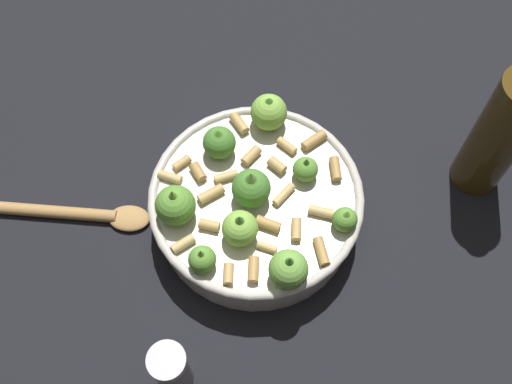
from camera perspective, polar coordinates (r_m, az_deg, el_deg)
ground_plane at (r=0.76m, az=-0.00°, el=-2.44°), size 2.40×2.40×0.00m
cooking_pan at (r=0.72m, az=-0.11°, el=-1.09°), size 0.26×0.26×0.12m
pepper_shaker at (r=0.66m, az=-8.07°, el=-16.40°), size 0.04×0.04×0.09m
olive_oil_bottle at (r=0.76m, az=22.40°, el=5.28°), size 0.06×0.06×0.24m
wooden_spoon at (r=0.78m, az=-16.59°, el=-2.03°), size 0.20×0.11×0.02m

